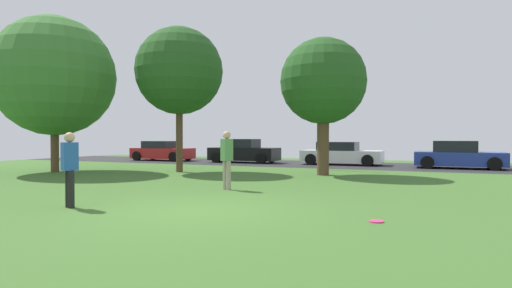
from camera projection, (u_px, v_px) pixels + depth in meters
name	position (u px, v px, depth m)	size (l,w,h in m)	color
ground_plane	(197.00, 211.00, 8.83)	(44.00, 44.00, 0.00)	#3D6628
road_strip	(345.00, 165.00, 23.51)	(44.00, 6.40, 0.01)	#28282B
oak_tree_left	(323.00, 82.00, 17.20)	(3.59, 3.59, 5.72)	brown
birch_tree_lone	(54.00, 76.00, 18.75)	(5.40, 5.40, 7.06)	brown
oak_tree_center	(179.00, 71.00, 18.75)	(3.96, 3.96, 6.58)	brown
person_thrower	(70.00, 166.00, 9.25)	(0.33, 0.38, 1.69)	black
person_catcher	(227.00, 157.00, 12.43)	(0.33, 0.38, 1.77)	gray
frisbee_disc	(376.00, 221.00, 7.68)	(0.27, 0.27, 0.03)	#EA2D6B
parked_car_red	(162.00, 151.00, 28.06)	(4.21, 1.93, 1.33)	#B21E1E
parked_car_black	(243.00, 152.00, 25.81)	(4.32, 1.95, 1.47)	black
parked_car_white	(341.00, 154.00, 23.77)	(4.50, 2.12, 1.31)	white
parked_car_blue	(458.00, 156.00, 20.92)	(4.19, 2.06, 1.40)	#233893
street_lamp_post	(321.00, 124.00, 20.17)	(0.14, 0.14, 4.50)	#2D2D33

